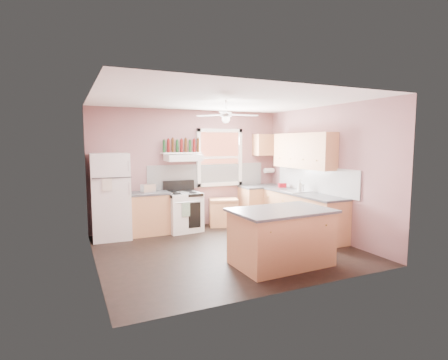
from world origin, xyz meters
name	(u,v)px	position (x,y,z in m)	size (l,w,h in m)	color
floor	(226,249)	(0.00, 0.00, 0.00)	(4.50, 4.50, 0.00)	black
ceiling	(226,100)	(0.00, 0.00, 2.70)	(4.50, 4.50, 0.00)	white
wall_back	(189,169)	(0.00, 2.02, 1.35)	(4.50, 0.05, 2.70)	#895D5D
wall_right	(325,172)	(2.27, 0.00, 1.35)	(0.05, 4.00, 2.70)	#895D5D
wall_left	(91,182)	(-2.27, 0.00, 1.35)	(0.05, 4.00, 2.70)	#895D5D
backsplash_back	(208,176)	(0.45, 1.99, 1.18)	(2.90, 0.03, 0.55)	white
backsplash_right	(314,179)	(2.23, 0.30, 1.18)	(0.03, 2.60, 0.55)	white
window_view	(219,157)	(0.75, 1.98, 1.60)	(1.00, 0.02, 1.20)	brown
window_frame	(220,158)	(0.75, 1.96, 1.60)	(1.16, 0.07, 1.36)	white
refrigerator	(111,196)	(-1.81, 1.66, 0.87)	(0.74, 0.72, 1.74)	white
base_cabinet_left	(148,214)	(-1.06, 1.70, 0.43)	(0.90, 0.60, 0.86)	tan
counter_left	(147,193)	(-1.06, 1.70, 0.88)	(0.92, 0.62, 0.04)	#404042
toaster	(148,188)	(-1.05, 1.65, 0.99)	(0.28, 0.16, 0.18)	silver
stove	(183,212)	(-0.29, 1.61, 0.43)	(0.73, 0.64, 0.86)	white
range_hood	(183,158)	(-0.23, 1.75, 1.62)	(0.78, 0.50, 0.14)	white
bottle_shelf	(182,153)	(-0.23, 1.87, 1.72)	(0.90, 0.26, 0.03)	white
cart	(224,212)	(0.72, 1.67, 0.32)	(0.64, 0.43, 0.64)	tan
base_cabinet_corner	(261,204)	(1.75, 1.70, 0.43)	(1.00, 0.60, 0.86)	tan
base_cabinet_right	(303,214)	(1.95, 0.30, 0.43)	(0.60, 2.20, 0.86)	tan
counter_corner	(261,186)	(1.75, 1.70, 0.88)	(1.02, 0.62, 0.04)	#404042
counter_right	(303,193)	(1.94, 0.30, 0.88)	(0.62, 2.22, 0.04)	#404042
sink	(297,192)	(1.94, 0.50, 0.90)	(0.55, 0.45, 0.03)	silver
faucet	(303,188)	(2.10, 0.50, 0.97)	(0.03, 0.03, 0.14)	silver
upper_cabinet_right	(303,151)	(2.08, 0.50, 1.78)	(0.33, 1.80, 0.76)	tan
upper_cabinet_corner	(266,145)	(1.95, 1.83, 1.90)	(0.60, 0.33, 0.52)	tan
paper_towel	(269,171)	(2.07, 1.86, 1.25)	(0.12, 0.12, 0.26)	white
island	(281,238)	(0.47, -1.09, 0.43)	(1.48, 0.94, 0.86)	tan
island_top	(282,211)	(0.47, -1.09, 0.88)	(1.57, 1.02, 0.04)	#404042
ceiling_fan_hub	(226,114)	(0.00, 0.00, 2.45)	(0.20, 0.20, 0.08)	white
soap_bottle	(300,186)	(1.99, 0.48, 1.02)	(0.09, 0.10, 0.25)	silver
red_caddy	(282,185)	(2.02, 1.19, 0.95)	(0.18, 0.12, 0.10)	#B00F1A
wine_bottles	(182,146)	(-0.23, 1.87, 1.88)	(0.86, 0.06, 0.31)	#143819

